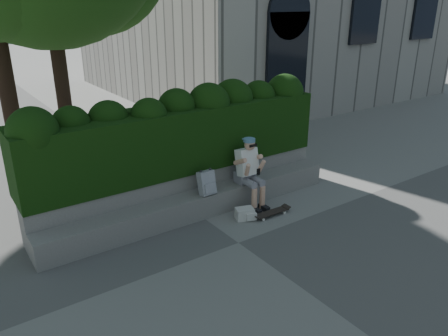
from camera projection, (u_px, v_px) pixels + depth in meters
ground at (238, 243)px, 7.36m from camera, size 80.00×80.00×0.00m
bench_ledge at (199, 204)px, 8.23m from camera, size 6.00×0.45×0.45m
planter_wall at (186, 189)px, 8.54m from camera, size 6.00×0.50×0.75m
hedge at (179, 138)px, 8.36m from camera, size 6.00×1.00×1.20m
person at (249, 170)px, 8.46m from camera, size 0.40×0.76×1.38m
skateboard at (271, 213)px, 8.27m from camera, size 0.74×0.20×0.08m
backpack_plaid at (207, 183)px, 8.06m from camera, size 0.31×0.17×0.44m
backpack_ground at (245, 214)px, 8.13m from camera, size 0.39×0.32×0.21m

